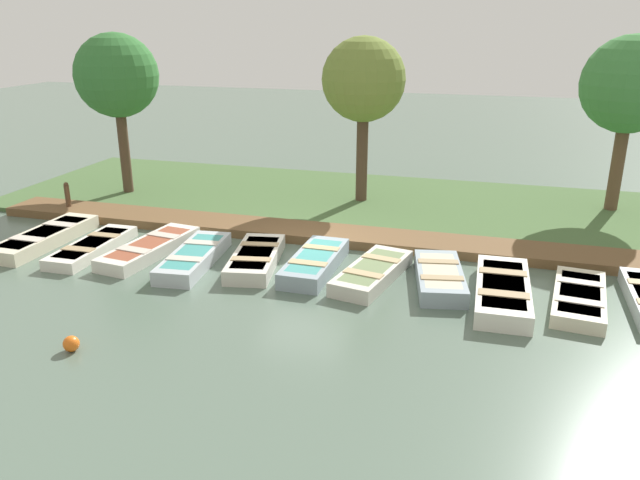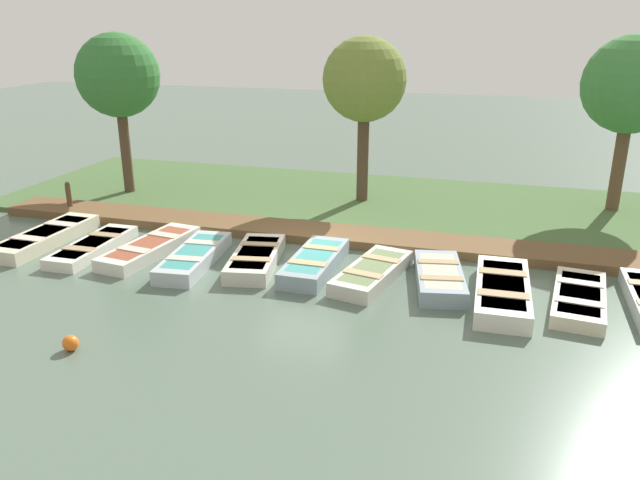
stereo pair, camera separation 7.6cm
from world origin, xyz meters
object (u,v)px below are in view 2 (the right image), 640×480
at_px(rowboat_1, 93,247).
at_px(park_tree_left, 365,81).
at_px(rowboat_8, 502,291).
at_px(rowboat_4, 256,258).
at_px(park_tree_far_left, 118,77).
at_px(mooring_post_near, 69,198).
at_px(rowboat_3, 194,257).
at_px(rowboat_7, 439,277).
at_px(rowboat_9, 579,298).
at_px(park_tree_center, 632,86).
at_px(rowboat_2, 150,248).
at_px(buoy, 70,343).
at_px(rowboat_6, 372,272).
at_px(rowboat_0, 46,237).
at_px(rowboat_5, 315,262).

height_order(rowboat_1, park_tree_left, park_tree_left).
distance_m(rowboat_8, park_tree_left, 9.22).
relative_size(rowboat_4, park_tree_far_left, 0.54).
bearing_deg(mooring_post_near, rowboat_3, 64.05).
bearing_deg(rowboat_8, rowboat_7, -108.30).
xyz_separation_m(rowboat_8, rowboat_9, (-0.21, 1.66, -0.05)).
height_order(park_tree_left, park_tree_center, park_tree_center).
bearing_deg(rowboat_8, rowboat_3, -91.51).
height_order(rowboat_2, mooring_post_near, mooring_post_near).
height_order(mooring_post_near, park_tree_left, park_tree_left).
xyz_separation_m(mooring_post_near, buoy, (7.69, 5.80, -0.39)).
bearing_deg(rowboat_9, buoy, -56.36).
relative_size(buoy, park_tree_far_left, 0.06).
distance_m(park_tree_left, park_tree_center, 8.26).
distance_m(rowboat_8, park_tree_center, 9.51).
bearing_deg(park_tree_far_left, park_tree_left, 98.48).
xyz_separation_m(rowboat_6, rowboat_9, (0.12, 4.75, -0.02)).
relative_size(rowboat_0, park_tree_far_left, 0.63).
bearing_deg(rowboat_1, rowboat_7, 91.35).
height_order(rowboat_4, rowboat_8, rowboat_8).
relative_size(rowboat_9, mooring_post_near, 2.84).
xyz_separation_m(rowboat_3, buoy, (4.77, -0.20, -0.04)).
relative_size(rowboat_5, park_tree_far_left, 0.53).
relative_size(rowboat_6, rowboat_8, 0.90).
height_order(rowboat_9, buoy, rowboat_9).
bearing_deg(park_tree_center, park_tree_far_left, -81.62).
xyz_separation_m(rowboat_0, rowboat_7, (-0.17, 11.11, 0.01)).
bearing_deg(park_tree_center, park_tree_left, -81.72).
relative_size(rowboat_2, rowboat_5, 1.16).
relative_size(rowboat_0, mooring_post_near, 3.30).
xyz_separation_m(mooring_post_near, park_tree_far_left, (-2.61, 0.58, 3.65)).
height_order(rowboat_2, park_tree_left, park_tree_left).
bearing_deg(rowboat_8, rowboat_9, 95.80).
bearing_deg(rowboat_0, park_tree_center, 116.71).
xyz_separation_m(rowboat_4, mooring_post_near, (-2.55, -7.58, 0.34)).
height_order(rowboat_7, rowboat_9, rowboat_7).
height_order(rowboat_3, mooring_post_near, mooring_post_near).
relative_size(rowboat_8, park_tree_center, 0.61).
bearing_deg(rowboat_5, buoy, -31.82).
bearing_deg(park_tree_center, rowboat_5, -46.80).
relative_size(rowboat_3, park_tree_center, 0.58).
relative_size(rowboat_1, rowboat_2, 0.91).
bearing_deg(rowboat_3, rowboat_6, 87.84).
distance_m(rowboat_6, rowboat_7, 1.63).
xyz_separation_m(rowboat_2, mooring_post_near, (-2.59, -4.50, 0.36)).
distance_m(rowboat_2, rowboat_6, 6.18).
height_order(rowboat_0, buoy, rowboat_0).
bearing_deg(park_tree_far_left, rowboat_9, 70.17).
distance_m(rowboat_0, rowboat_6, 9.49).
distance_m(mooring_post_near, park_tree_left, 10.40).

